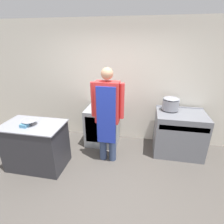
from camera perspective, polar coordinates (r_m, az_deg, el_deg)
name	(u,v)px	position (r m, az deg, el deg)	size (l,w,h in m)	color
ground_plane	(97,198)	(3.02, -4.80, -26.23)	(14.00, 14.00, 0.00)	#4C4742
wall_back	(118,84)	(4.01, 2.05, 9.28)	(8.00, 0.05, 2.70)	silver
prep_counter	(36,146)	(3.60, -23.46, -10.02)	(1.09, 0.66, 0.88)	#2D2D33
stove	(179,133)	(3.94, 20.95, -6.48)	(0.98, 0.72, 0.92)	slate
fridge_unit	(102,126)	(4.05, -3.13, -4.55)	(0.72, 0.63, 0.85)	#93999E
person_cook	(107,112)	(3.19, -1.52, 0.11)	(0.61, 0.24, 1.85)	#38476B
mixing_bowl	(30,123)	(3.40, -25.29, -3.13)	(0.27, 0.27, 0.08)	gray
plastic_tub	(24,125)	(3.35, -26.68, -3.90)	(0.12, 0.12, 0.06)	teal
stock_pot	(171,103)	(3.79, 18.64, 2.66)	(0.33, 0.33, 0.27)	gray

